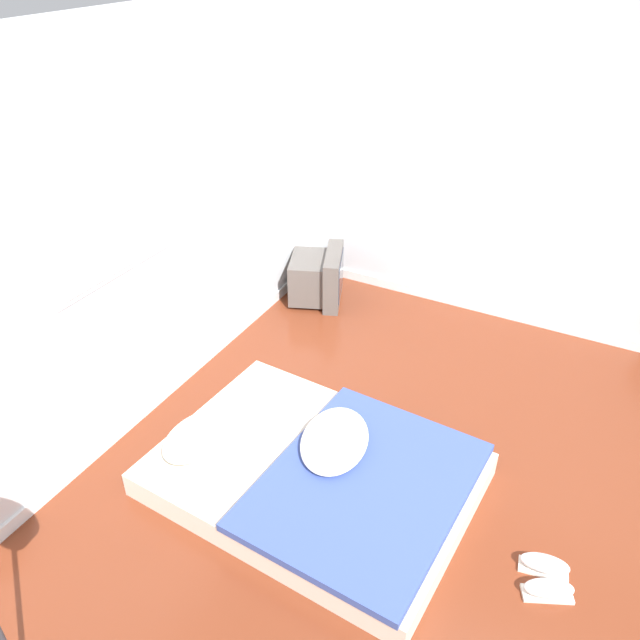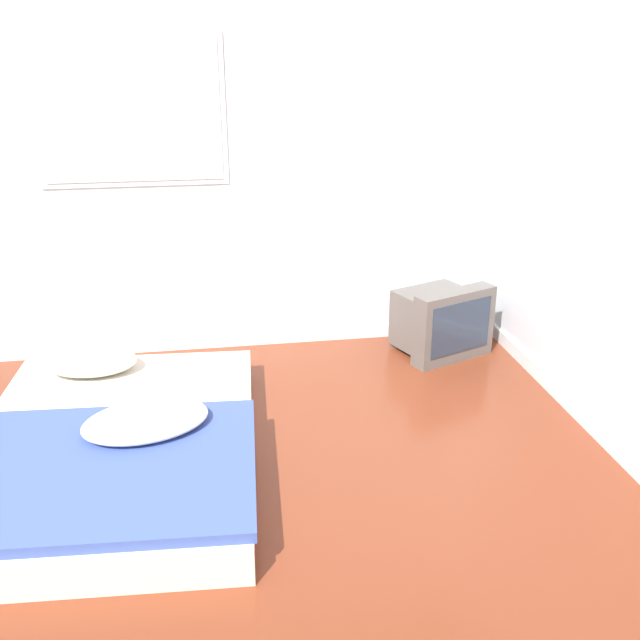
{
  "view_description": "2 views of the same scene",
  "coord_description": "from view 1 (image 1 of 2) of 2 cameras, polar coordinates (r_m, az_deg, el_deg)",
  "views": [
    {
      "loc": [
        -2.33,
        0.01,
        2.98
      ],
      "look_at": [
        0.95,
        1.76,
        0.59
      ],
      "focal_mm": 35.0,
      "sensor_mm": 36.0,
      "label": 1
    },
    {
      "loc": [
        0.57,
        -1.86,
        2.0
      ],
      "look_at": [
        1.15,
        1.66,
        0.57
      ],
      "focal_mm": 40.0,
      "sensor_mm": 36.0,
      "label": 2
    }
  ],
  "objects": [
    {
      "name": "ground_plane",
      "position": [
        3.78,
        18.32,
        -21.67
      ],
      "size": [
        20.0,
        20.0,
        0.0
      ],
      "primitive_type": "plane",
      "color": "maroon"
    },
    {
      "name": "wall_back",
      "position": [
        3.96,
        -19.4,
        5.57
      ],
      "size": [
        7.55,
        0.08,
        2.6
      ],
      "color": "silver",
      "rests_on": "ground_plane"
    },
    {
      "name": "wall_right",
      "position": [
        5.21,
        26.97,
        10.25
      ],
      "size": [
        0.08,
        7.82,
        2.6
      ],
      "color": "silver",
      "rests_on": "ground_plane"
    },
    {
      "name": "mattress_bed",
      "position": [
        3.95,
        -0.35,
        -13.75
      ],
      "size": [
        1.49,
        1.96,
        0.32
      ],
      "color": "beige",
      "rests_on": "ground_plane"
    },
    {
      "name": "crt_tv",
      "position": [
        5.72,
        -0.13,
        3.97
      ],
      "size": [
        0.66,
        0.62,
        0.48
      ],
      "color": "#56514C",
      "rests_on": "ground_plane"
    },
    {
      "name": "sneaker_pair",
      "position": [
        3.77,
        20.0,
        -21.2
      ],
      "size": [
        0.32,
        0.33,
        0.1
      ],
      "color": "silver",
      "rests_on": "ground_plane"
    }
  ]
}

